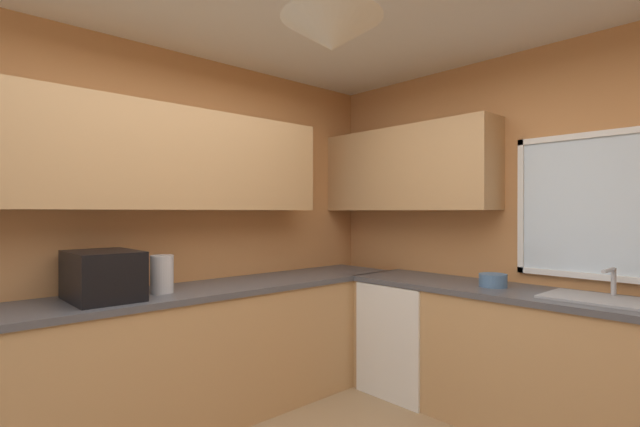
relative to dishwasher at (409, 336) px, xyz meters
name	(u,v)px	position (x,y,z in m)	size (l,w,h in m)	color
room_shell	(347,153)	(0.46, -1.19, 1.32)	(3.68, 4.11, 2.67)	#C6844C
counter_run_left	(178,359)	(-0.66, -1.65, 0.02)	(0.65, 3.72, 0.91)	tan
counter_run_back	(542,364)	(1.02, 0.03, 0.02)	(2.77, 0.65, 0.91)	tan
dishwasher	(409,336)	(0.00, 0.00, 0.00)	(0.60, 0.60, 0.87)	white
microwave	(103,275)	(-0.66, -2.12, 0.62)	(0.48, 0.36, 0.29)	black
kettle	(162,274)	(-0.64, -1.77, 0.60)	(0.15, 0.15, 0.24)	#B7B7BC
sink_assembly	(606,299)	(1.38, 0.04, 0.49)	(0.65, 0.40, 0.19)	#9EA0A5
bowl	(493,280)	(0.69, 0.03, 0.52)	(0.19, 0.19, 0.09)	#4C7099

